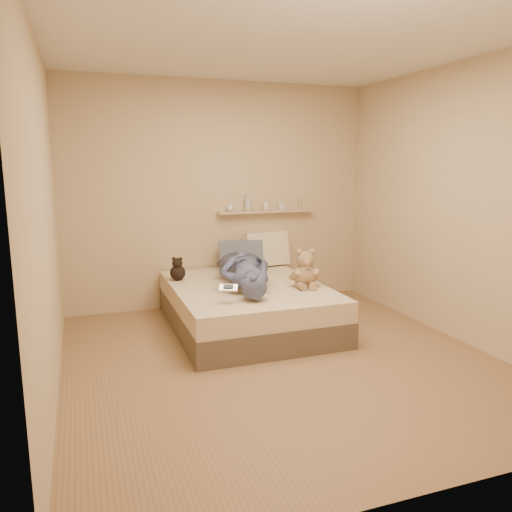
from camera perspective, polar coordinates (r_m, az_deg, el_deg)
name	(u,v)px	position (r m, az deg, el deg)	size (l,w,h in m)	color
room	(282,210)	(4.10, 3.04, 5.28)	(3.80, 3.80, 3.80)	olive
bed	(247,306)	(5.17, -1.04, -5.74)	(1.50, 1.90, 0.45)	brown
game_console	(228,288)	(4.41, -3.17, -3.64)	(0.18, 0.13, 0.06)	silver
teddy_bear	(305,271)	(5.00, 5.64, -1.77)	(0.32, 0.32, 0.39)	#947251
dark_plush	(178,270)	(5.34, -8.95, -1.61)	(0.16, 0.16, 0.25)	black
pillow_cream	(266,249)	(6.00, 1.17, 0.76)	(0.55, 0.16, 0.40)	#EFE6BD
pillow_grey	(241,256)	(5.76, -1.73, 0.03)	(0.50, 0.14, 0.34)	slate
person	(243,268)	(5.08, -1.49, -1.37)	(0.53, 1.46, 0.35)	#454E6D
wall_shelf	(266,211)	(6.03, 1.16, 5.11)	(1.20, 0.12, 0.03)	tan
shelf_bottles	(254,204)	(5.97, -0.18, 5.95)	(0.96, 0.11, 0.21)	silver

